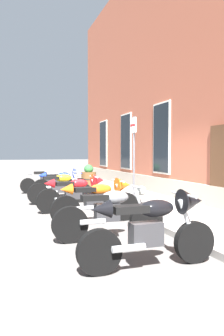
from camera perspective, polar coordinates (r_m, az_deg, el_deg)
The scene contains 11 objects.
ground_plane at distance 9.14m, azimuth 0.48°, elevation -7.26°, with size 140.00×140.00×0.00m, color #565451.
sidewalk at distance 9.59m, azimuth 7.25°, elevation -6.44°, with size 30.04×2.38×0.12m, color gray.
motorcycle_white_sport at distance 13.09m, azimuth -10.97°, elevation -1.81°, with size 0.62×2.13×1.04m.
motorcycle_blue_sport at distance 11.74m, azimuth -8.68°, elevation -2.37°, with size 0.62×2.08×1.01m.
motorcycle_yellow_naked at distance 10.19m, azimuth -9.06°, elevation -3.49°, with size 0.62×2.02×0.99m.
motorcycle_red_sport at distance 8.73m, azimuth -6.08°, elevation -4.10°, with size 0.62×2.08×1.00m.
motorcycle_orange_sport at distance 7.28m, azimuth -2.19°, elevation -5.41°, with size 0.62×2.10×1.01m.
motorcycle_grey_naked at distance 5.91m, azimuth -0.24°, elevation -8.02°, with size 0.62×2.11×0.96m.
motorcycle_black_sport at distance 4.49m, azimuth 7.61°, elevation -10.12°, with size 0.62×2.02×1.07m.
parking_sign at distance 9.48m, azimuth 3.87°, elevation 3.71°, with size 0.36×0.07×2.52m.
barrel_planter at distance 14.36m, azimuth -4.16°, elevation -1.62°, with size 0.69×0.69×0.94m.
Camera 1 is at (8.49, -2.99, 1.58)m, focal length 34.39 mm.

